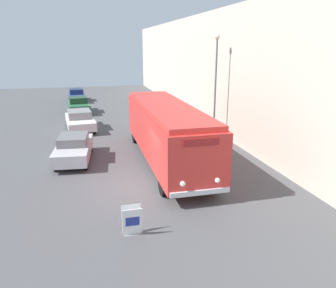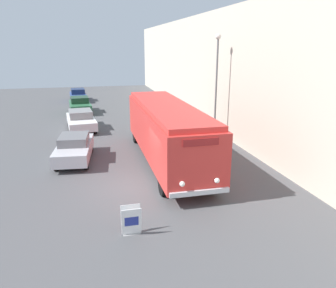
{
  "view_description": "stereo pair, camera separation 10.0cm",
  "coord_description": "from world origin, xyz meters",
  "px_view_note": "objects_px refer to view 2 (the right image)",
  "views": [
    {
      "loc": [
        -2.06,
        -13.58,
        6.16
      ],
      "look_at": [
        1.42,
        0.36,
        1.85
      ],
      "focal_mm": 35.0,
      "sensor_mm": 36.0,
      "label": 1
    },
    {
      "loc": [
        -1.97,
        -13.6,
        6.16
      ],
      "look_at": [
        1.42,
        0.36,
        1.85
      ],
      "focal_mm": 35.0,
      "sensor_mm": 36.0,
      "label": 2
    }
  ],
  "objects_px": {
    "sign_board": "(131,221)",
    "parked_car_distant": "(78,95)",
    "vintage_bus": "(167,130)",
    "parked_car_mid": "(81,120)",
    "parked_car_near": "(74,148)",
    "streetlamp": "(217,74)",
    "parked_car_far": "(80,105)"
  },
  "relations": [
    {
      "from": "sign_board",
      "to": "parked_car_distant",
      "type": "relative_size",
      "value": 0.22
    },
    {
      "from": "vintage_bus",
      "to": "parked_car_mid",
      "type": "relative_size",
      "value": 2.31
    },
    {
      "from": "vintage_bus",
      "to": "parked_car_near",
      "type": "xyz_separation_m",
      "value": [
        -4.96,
        1.4,
        -1.09
      ]
    },
    {
      "from": "sign_board",
      "to": "parked_car_mid",
      "type": "bearing_deg",
      "value": 96.65
    },
    {
      "from": "vintage_bus",
      "to": "streetlamp",
      "type": "relative_size",
      "value": 1.62
    },
    {
      "from": "sign_board",
      "to": "parked_car_near",
      "type": "relative_size",
      "value": 0.22
    },
    {
      "from": "vintage_bus",
      "to": "parked_car_mid",
      "type": "xyz_separation_m",
      "value": [
        -4.69,
        8.67,
        -1.07
      ]
    },
    {
      "from": "vintage_bus",
      "to": "parked_car_distant",
      "type": "xyz_separation_m",
      "value": [
        -5.19,
        22.75,
        -1.1
      ]
    },
    {
      "from": "streetlamp",
      "to": "parked_car_mid",
      "type": "height_order",
      "value": "streetlamp"
    },
    {
      "from": "vintage_bus",
      "to": "parked_car_near",
      "type": "bearing_deg",
      "value": 164.25
    },
    {
      "from": "parked_car_mid",
      "to": "vintage_bus",
      "type": "bearing_deg",
      "value": -67.06
    },
    {
      "from": "vintage_bus",
      "to": "parked_car_near",
      "type": "distance_m",
      "value": 5.27
    },
    {
      "from": "streetlamp",
      "to": "parked_car_mid",
      "type": "xyz_separation_m",
      "value": [
        -8.9,
        5.05,
        -3.7
      ]
    },
    {
      "from": "vintage_bus",
      "to": "parked_car_distant",
      "type": "height_order",
      "value": "vintage_bus"
    },
    {
      "from": "parked_car_far",
      "to": "vintage_bus",
      "type": "bearing_deg",
      "value": -77.07
    },
    {
      "from": "sign_board",
      "to": "parked_car_near",
      "type": "xyz_separation_m",
      "value": [
        -2.09,
        8.27,
        0.24
      ]
    },
    {
      "from": "vintage_bus",
      "to": "parked_car_mid",
      "type": "bearing_deg",
      "value": 118.41
    },
    {
      "from": "parked_car_mid",
      "to": "parked_car_near",
      "type": "bearing_deg",
      "value": -97.63
    },
    {
      "from": "parked_car_far",
      "to": "streetlamp",
      "type": "bearing_deg",
      "value": -57.13
    },
    {
      "from": "sign_board",
      "to": "parked_car_near",
      "type": "distance_m",
      "value": 8.53
    },
    {
      "from": "parked_car_mid",
      "to": "parked_car_distant",
      "type": "distance_m",
      "value": 14.09
    },
    {
      "from": "parked_car_near",
      "to": "sign_board",
      "type": "bearing_deg",
      "value": -70.24
    },
    {
      "from": "parked_car_far",
      "to": "parked_car_distant",
      "type": "relative_size",
      "value": 0.95
    },
    {
      "from": "streetlamp",
      "to": "parked_car_distant",
      "type": "xyz_separation_m",
      "value": [
        -9.4,
        19.13,
        -3.72
      ]
    },
    {
      "from": "parked_car_distant",
      "to": "parked_car_mid",
      "type": "bearing_deg",
      "value": -92.6
    },
    {
      "from": "sign_board",
      "to": "streetlamp",
      "type": "xyz_separation_m",
      "value": [
        7.08,
        10.48,
        3.95
      ]
    },
    {
      "from": "parked_car_mid",
      "to": "streetlamp",
      "type": "bearing_deg",
      "value": -35.07
    },
    {
      "from": "streetlamp",
      "to": "parked_car_far",
      "type": "xyz_separation_m",
      "value": [
        -9.07,
        11.88,
        -3.68
      ]
    },
    {
      "from": "parked_car_mid",
      "to": "parked_car_distant",
      "type": "height_order",
      "value": "parked_car_mid"
    },
    {
      "from": "parked_car_mid",
      "to": "parked_car_far",
      "type": "xyz_separation_m",
      "value": [
        -0.17,
        6.83,
        0.02
      ]
    },
    {
      "from": "streetlamp",
      "to": "parked_car_far",
      "type": "bearing_deg",
      "value": 127.36
    },
    {
      "from": "parked_car_mid",
      "to": "parked_car_distant",
      "type": "relative_size",
      "value": 1.05
    }
  ]
}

